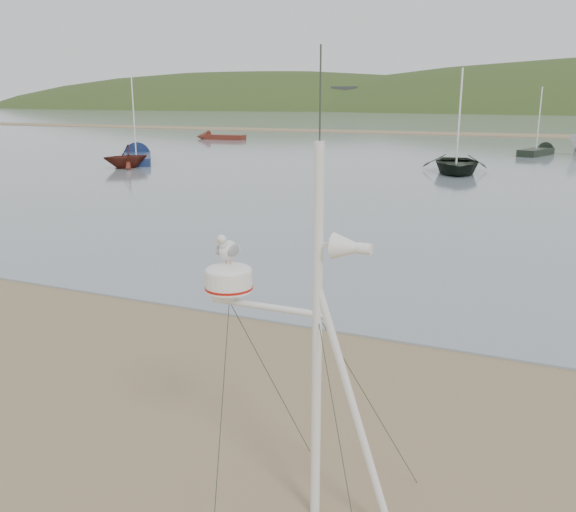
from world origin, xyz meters
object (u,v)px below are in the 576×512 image
at_px(boat_red, 125,146).
at_px(sailboat_blue_near, 137,156).
at_px(boat_dark, 459,127).
at_px(mast_rig, 309,417).
at_px(sailboat_dark_mid, 542,151).
at_px(dinghy_red_far, 214,137).

relative_size(boat_red, sailboat_blue_near, 0.36).
distance_m(boat_dark, boat_red, 19.82).
xyz_separation_m(boat_dark, sailboat_blue_near, (-21.71, -0.87, -2.35)).
xyz_separation_m(mast_rig, boat_dark, (-3.31, 30.86, 1.53)).
height_order(mast_rig, sailboat_dark_mid, sailboat_dark_mid).
height_order(mast_rig, dinghy_red_far, mast_rig).
xyz_separation_m(boat_red, sailboat_dark_mid, (23.12, 20.53, -1.10)).
xyz_separation_m(mast_rig, boat_red, (-22.30, 25.33, 0.27)).
bearing_deg(boat_red, sailboat_dark_mid, 73.23).
bearing_deg(dinghy_red_far, sailboat_dark_mid, -9.16).
relative_size(sailboat_blue_near, sailboat_dark_mid, 1.36).
bearing_deg(sailboat_dark_mid, boat_dark, -105.39).
relative_size(dinghy_red_far, sailboat_dark_mid, 1.01).
distance_m(dinghy_red_far, sailboat_dark_mid, 32.40).
relative_size(boat_dark, dinghy_red_far, 0.94).
distance_m(boat_red, sailboat_blue_near, 5.51).
distance_m(mast_rig, boat_dark, 31.07).
distance_m(dinghy_red_far, sailboat_blue_near, 21.90).
xyz_separation_m(mast_rig, sailboat_dark_mid, (0.81, 45.85, -0.83)).
relative_size(boat_dark, sailboat_dark_mid, 0.95).
height_order(boat_dark, boat_red, boat_dark).
xyz_separation_m(sailboat_blue_near, sailboat_dark_mid, (25.84, 15.86, 0.00)).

